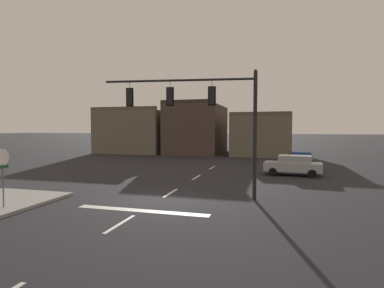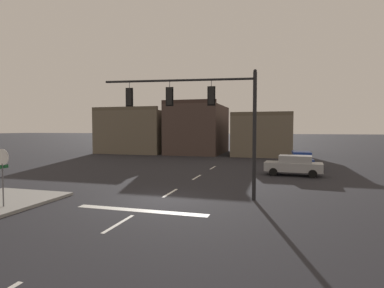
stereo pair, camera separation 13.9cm
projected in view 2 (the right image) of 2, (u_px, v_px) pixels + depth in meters
name	position (u px, v px, depth m)	size (l,w,h in m)	color
ground_plane	(157.00, 201.00, 15.98)	(400.00, 400.00, 0.00)	#232328
stop_bar_paint	(141.00, 210.00, 14.06)	(6.40, 0.50, 0.01)	silver
lane_centreline	(170.00, 193.00, 17.91)	(0.16, 26.40, 0.01)	silver
signal_mast_near_side	(204.00, 109.00, 16.29)	(8.15, 1.21, 6.82)	black
stop_sign	(2.00, 164.00, 14.14)	(0.76, 0.64, 2.83)	#56565B
car_lot_nearside	(301.00, 160.00, 28.62)	(1.97, 4.48, 1.61)	navy
car_lot_middle	(294.00, 165.00, 24.51)	(4.57, 2.22, 1.61)	#9EA0A5
building_row	(193.00, 132.00, 46.52)	(28.35, 11.14, 7.66)	#665B4C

